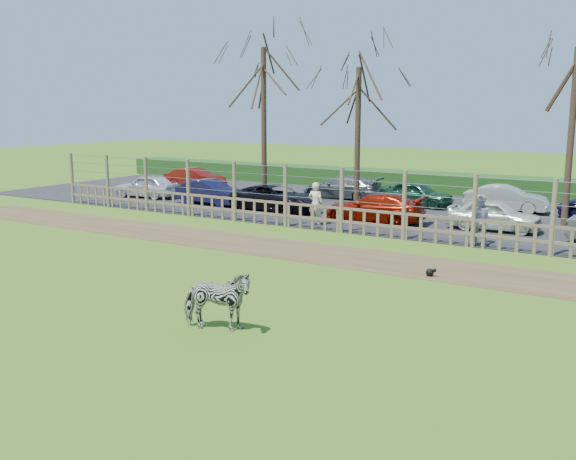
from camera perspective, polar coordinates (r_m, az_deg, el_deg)
The scene contains 21 objects.
ground at distance 17.90m, azimuth -6.95°, elevation -4.42°, with size 120.00×120.00×0.00m, color olive.
dirt_strip at distance 21.49m, azimuth 0.52°, elevation -1.76°, with size 34.00×2.80×0.01m, color brown.
asphalt at distance 30.35m, azimuth 10.30°, elevation 1.77°, with size 44.00×13.00×0.04m, color #232326.
hedge at distance 36.84m, azimuth 14.31°, elevation 4.00°, with size 46.00×2.00×1.10m, color #1E4716.
fence at distance 24.36m, azimuth 4.77°, elevation 1.60°, with size 30.16×0.16×2.50m.
tree_left at distance 31.24m, azimuth -2.18°, elevation 12.49°, with size 4.80×4.80×7.88m.
tree_mid at distance 29.87m, azimuth 6.26°, elevation 11.08°, with size 4.80×4.80×6.83m.
tree_right at distance 27.75m, azimuth 24.12°, elevation 11.03°, with size 4.80×4.80×7.35m.
zebra at distance 13.72m, azimuth -6.37°, elevation -6.25°, with size 0.71×1.57×1.32m, color gray.
visitor_a at distance 25.79m, azimuth 2.47°, elevation 2.35°, with size 0.63×0.41×1.72m, color beige.
visitor_b at distance 23.03m, azimuth 16.58°, elevation 0.90°, with size 0.84×0.65×1.72m, color silver.
crow at distance 18.53m, azimuth 12.53°, elevation -3.69°, with size 0.31×0.23×0.25m.
car_0 at distance 34.70m, azimuth -12.42°, elevation 3.84°, with size 1.42×3.52×1.20m, color silver.
car_1 at distance 31.72m, azimuth -6.93°, elevation 3.38°, with size 1.27×3.64×1.20m, color #1A1842.
car_2 at distance 29.32m, azimuth -1.12°, elevation 2.86°, with size 1.99×4.32×1.20m, color black.
car_3 at distance 26.64m, azimuth 7.70°, elevation 1.97°, with size 1.68×4.13×1.20m, color maroon.
car_4 at distance 25.88m, azimuth 17.87°, elevation 1.29°, with size 1.42×3.52×1.20m, color silver.
car_7 at distance 38.21m, azimuth -8.25°, elevation 4.59°, with size 1.27×3.64×1.20m, color maroon.
car_9 at distance 33.52m, azimuth 4.81°, elevation 3.82°, with size 1.68×4.13×1.20m, color slate.
car_10 at distance 31.36m, azimuth 11.32°, elevation 3.17°, with size 1.42×3.52×1.20m, color #1D4C31.
car_11 at distance 30.76m, azimuth 18.80°, elevation 2.66°, with size 1.27×3.64×1.20m, color beige.
Camera 1 is at (10.81, -13.48, 4.65)m, focal length 40.00 mm.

